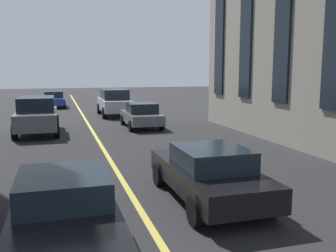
{
  "coord_description": "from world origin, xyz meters",
  "views": [
    {
      "loc": [
        8.54,
        1.74,
        3.2
      ],
      "look_at": [
        17.3,
        -0.85,
        1.85
      ],
      "focal_mm": 40.18,
      "sensor_mm": 36.0,
      "label": 1
    }
  ],
  "objects": [
    {
      "name": "car_grey_near",
      "position": [
        28.61,
        2.76,
        0.97
      ],
      "size": [
        4.7,
        2.14,
        1.88
      ],
      "color": "slate",
      "rests_on": "ground_plane"
    },
    {
      "name": "car_black_parked_b",
      "position": [
        16.88,
        -1.78,
        0.7
      ],
      "size": [
        4.4,
        1.95,
        1.37
      ],
      "color": "black",
      "rests_on": "ground_plane"
    },
    {
      "name": "car_black_trailing",
      "position": [
        15.16,
        1.7,
        0.7
      ],
      "size": [
        4.4,
        1.95,
        1.37
      ],
      "color": "black",
      "rests_on": "ground_plane"
    },
    {
      "name": "car_silver_mid",
      "position": [
        35.25,
        -2.19,
        0.97
      ],
      "size": [
        4.7,
        2.14,
        1.88
      ],
      "color": "#B7BABF",
      "rests_on": "ground_plane"
    },
    {
      "name": "car_grey_far",
      "position": [
        29.13,
        -2.79,
        0.7
      ],
      "size": [
        3.9,
        1.89,
        1.4
      ],
      "color": "slate",
      "rests_on": "ground_plane"
    },
    {
      "name": "car_blue_oncoming",
      "position": [
        42.82,
        1.99,
        0.7
      ],
      "size": [
        3.9,
        1.89,
        1.4
      ],
      "color": "navy",
      "rests_on": "ground_plane"
    },
    {
      "name": "lane_centre_line",
      "position": [
        20.0,
        0.0,
        0.0
      ],
      "size": [
        80.0,
        0.16,
        0.01
      ],
      "color": "#D8C64C",
      "rests_on": "ground_plane"
    }
  ]
}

